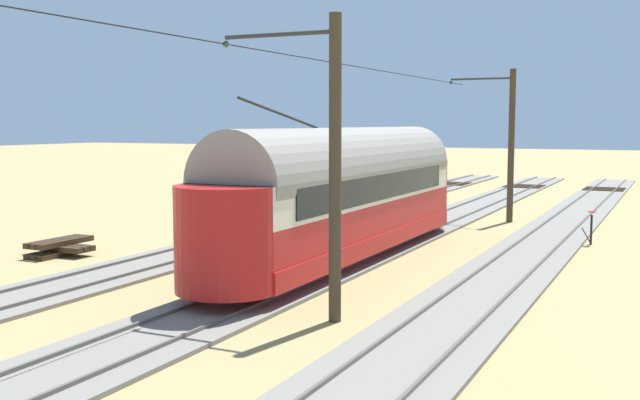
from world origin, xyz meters
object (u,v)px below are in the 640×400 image
vintage_streetcar (346,191)px  catenary_pole_foreground (509,142)px  switch_stand (591,226)px  spare_tie_stack (60,247)px  catenary_pole_mid_near (331,162)px

vintage_streetcar → catenary_pole_foreground: bearing=-102.8°
switch_stand → spare_tie_stack: (15.94, 10.07, -0.43)m
catenary_pole_foreground → vintage_streetcar: bearing=77.2°
spare_tie_stack → catenary_pole_foreground: bearing=-127.9°
catenary_pole_mid_near → switch_stand: catenary_pole_mid_near is taller
vintage_streetcar → spare_tie_stack: bearing=19.5°
catenary_pole_mid_near → switch_stand: (-4.09, -13.85, -2.88)m
catenary_pole_foreground → switch_stand: 7.17m
switch_stand → catenary_pole_mid_near: bearing=73.5°
catenary_pole_mid_near → switch_stand: size_ratio=5.53×
catenary_pole_foreground → spare_tie_stack: catenary_pole_foreground is taller
switch_stand → spare_tie_stack: bearing=32.3°
catenary_pole_foreground → spare_tie_stack: (11.85, 15.21, -3.31)m
spare_tie_stack → switch_stand: bearing=-147.7°
catenary_pole_mid_near → spare_tie_stack: (11.85, -3.78, -3.31)m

